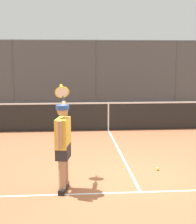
{
  "coord_description": "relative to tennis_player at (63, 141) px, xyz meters",
  "views": [
    {
      "loc": [
        1.24,
        6.48,
        2.41
      ],
      "look_at": [
        0.56,
        -2.09,
        1.05
      ],
      "focal_mm": 53.7,
      "sensor_mm": 36.0,
      "label": 1
    }
  ],
  "objects": [
    {
      "name": "tennis_ball_near_net",
      "position": [
        -2.03,
        -0.96,
        -0.9
      ],
      "size": [
        0.07,
        0.07,
        0.07
      ],
      "primitive_type": "sphere",
      "color": "#CCDB33",
      "rests_on": "ground"
    },
    {
      "name": "tennis_net",
      "position": [
        -1.41,
        -5.25,
        -0.44
      ],
      "size": [
        10.38,
        0.09,
        1.07
      ],
      "color": "#2D2D2D",
      "rests_on": "ground"
    },
    {
      "name": "court_line_markings",
      "position": [
        -1.41,
        0.49,
        -0.93
      ],
      "size": [
        8.08,
        9.96,
        0.01
      ],
      "color": "white",
      "rests_on": "ground"
    },
    {
      "name": "ground_plane",
      "position": [
        -1.41,
        -0.53,
        -0.93
      ],
      "size": [
        60.0,
        60.0,
        0.0
      ],
      "primitive_type": "plane",
      "color": "#A8603D"
    },
    {
      "name": "tennis_player",
      "position": [
        0.0,
        0.0,
        0.0
      ],
      "size": [
        0.33,
        1.38,
        1.9
      ],
      "rotation": [
        0.0,
        0.0,
        -1.76
      ],
      "color": "black",
      "rests_on": "ground"
    },
    {
      "name": "fence_backdrop",
      "position": [
        -1.41,
        -11.58,
        0.71
      ],
      "size": [
        19.47,
        1.37,
        3.36
      ],
      "color": "#474C51",
      "rests_on": "ground"
    }
  ]
}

